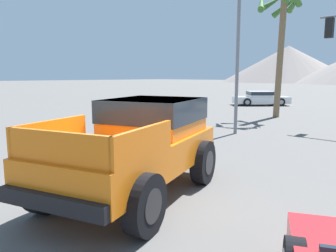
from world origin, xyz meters
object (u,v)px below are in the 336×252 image
object	(u,v)px
street_lamp_post	(239,21)
orange_pickup_truck	(141,140)
parked_car_white	(260,98)
palm_tree_tall	(281,21)

from	to	relation	value
street_lamp_post	orange_pickup_truck	bearing A→B (deg)	-72.31
parked_car_white	orange_pickup_truck	bearing A→B (deg)	-23.35
parked_car_white	palm_tree_tall	xyz separation A→B (m)	(4.52, -6.55, 4.96)
orange_pickup_truck	parked_car_white	bearing A→B (deg)	93.05
parked_car_white	palm_tree_tall	distance (m)	9.38
street_lamp_post	palm_tree_tall	distance (m)	6.78
orange_pickup_truck	parked_car_white	world-z (taller)	orange_pickup_truck
parked_car_white	palm_tree_tall	world-z (taller)	palm_tree_tall
parked_car_white	palm_tree_tall	size ratio (longest dim) A/B	0.60
street_lamp_post	palm_tree_tall	bearing A→B (deg)	101.20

